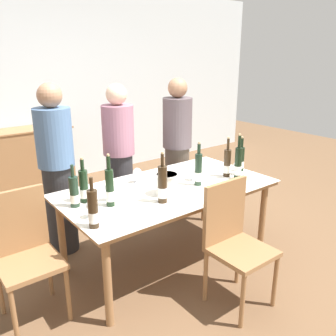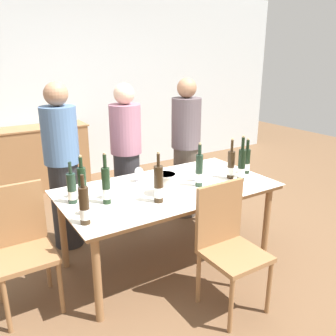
% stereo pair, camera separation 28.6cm
% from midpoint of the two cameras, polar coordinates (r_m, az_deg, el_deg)
% --- Properties ---
extents(ground_plane, '(12.00, 12.00, 0.00)m').
position_cam_midpoint_polar(ground_plane, '(3.46, -2.44, -14.51)').
color(ground_plane, brown).
extents(back_wall, '(8.00, 0.10, 2.80)m').
position_cam_midpoint_polar(back_wall, '(5.49, -20.40, 12.12)').
color(back_wall, silver).
rests_on(back_wall, ground_plane).
extents(sideboard_cabinet, '(1.59, 0.46, 0.90)m').
position_cam_midpoint_polar(sideboard_cabinet, '(5.22, -25.10, 0.58)').
color(sideboard_cabinet, '#996B42').
rests_on(sideboard_cabinet, ground_plane).
extents(dining_table, '(1.88, 1.00, 0.73)m').
position_cam_midpoint_polar(dining_table, '(3.16, -2.60, -4.24)').
color(dining_table, '#996B42').
rests_on(dining_table, ground_plane).
extents(ice_bucket, '(0.18, 0.18, 0.18)m').
position_cam_midpoint_polar(ice_bucket, '(2.95, -2.97, -2.55)').
color(ice_bucket, white).
rests_on(ice_bucket, dining_table).
extents(wine_bottle_0, '(0.06, 0.06, 0.40)m').
position_cam_midpoint_polar(wine_bottle_0, '(3.14, 2.31, -0.37)').
color(wine_bottle_0, '#1E3323').
rests_on(wine_bottle_0, dining_table).
extents(wine_bottle_1, '(0.08, 0.08, 0.41)m').
position_cam_midpoint_polar(wine_bottle_1, '(2.78, -3.83, -2.87)').
color(wine_bottle_1, '#332314').
rests_on(wine_bottle_1, dining_table).
extents(wine_bottle_2, '(0.07, 0.07, 0.37)m').
position_cam_midpoint_polar(wine_bottle_2, '(2.90, -16.12, -2.95)').
color(wine_bottle_2, black).
rests_on(wine_bottle_2, dining_table).
extents(wine_bottle_3, '(0.07, 0.07, 0.35)m').
position_cam_midpoint_polar(wine_bottle_3, '(3.58, 9.39, 1.36)').
color(wine_bottle_3, black).
rests_on(wine_bottle_3, dining_table).
extents(wine_bottle_4, '(0.07, 0.07, 0.34)m').
position_cam_midpoint_polar(wine_bottle_4, '(2.84, -17.64, -3.82)').
color(wine_bottle_4, '#1E3323').
rests_on(wine_bottle_4, dining_table).
extents(wine_bottle_5, '(0.07, 0.07, 0.42)m').
position_cam_midpoint_polar(wine_bottle_5, '(2.78, -12.24, -3.25)').
color(wine_bottle_5, black).
rests_on(wine_bottle_5, dining_table).
extents(wine_bottle_6, '(0.07, 0.07, 0.39)m').
position_cam_midpoint_polar(wine_bottle_6, '(3.40, 7.11, 0.69)').
color(wine_bottle_6, '#332314').
rests_on(wine_bottle_6, dining_table).
extents(wine_bottle_7, '(0.07, 0.07, 0.36)m').
position_cam_midpoint_polar(wine_bottle_7, '(2.48, -15.20, -6.59)').
color(wine_bottle_7, '#332314').
rests_on(wine_bottle_7, dining_table).
extents(wine_bottle_8, '(0.07, 0.07, 0.43)m').
position_cam_midpoint_polar(wine_bottle_8, '(3.34, 8.79, 0.66)').
color(wine_bottle_8, black).
rests_on(wine_bottle_8, dining_table).
extents(wine_glass_0, '(0.08, 0.08, 0.13)m').
position_cam_midpoint_polar(wine_glass_0, '(3.47, 8.77, 0.33)').
color(wine_glass_0, white).
rests_on(wine_glass_0, dining_table).
extents(wine_glass_1, '(0.08, 0.08, 0.14)m').
position_cam_midpoint_polar(wine_glass_1, '(3.24, -7.50, -0.81)').
color(wine_glass_1, white).
rests_on(wine_glass_1, dining_table).
extents(wine_glass_2, '(0.08, 0.08, 0.14)m').
position_cam_midpoint_polar(wine_glass_2, '(2.89, -12.21, -3.33)').
color(wine_glass_2, white).
rests_on(wine_glass_2, dining_table).
extents(wine_glass_3, '(0.09, 0.09, 0.14)m').
position_cam_midpoint_polar(wine_glass_3, '(3.27, 1.83, -0.41)').
color(wine_glass_3, white).
rests_on(wine_glass_3, dining_table).
extents(wine_glass_4, '(0.08, 0.08, 0.13)m').
position_cam_midpoint_polar(wine_glass_4, '(2.64, -15.40, -6.05)').
color(wine_glass_4, white).
rests_on(wine_glass_4, dining_table).
extents(wine_glass_5, '(0.07, 0.07, 0.13)m').
position_cam_midpoint_polar(wine_glass_5, '(2.98, 6.50, -2.51)').
color(wine_glass_5, white).
rests_on(wine_glass_5, dining_table).
extents(chair_left_end, '(0.42, 0.42, 0.94)m').
position_cam_midpoint_polar(chair_left_end, '(2.85, -24.84, -11.57)').
color(chair_left_end, '#996B42').
rests_on(chair_left_end, ground_plane).
extents(chair_near_front, '(0.42, 0.42, 0.96)m').
position_cam_midpoint_polar(chair_near_front, '(2.74, 7.51, -10.84)').
color(chair_near_front, '#996B42').
rests_on(chair_near_front, ground_plane).
extents(person_host, '(0.33, 0.33, 1.62)m').
position_cam_midpoint_polar(person_host, '(3.49, -19.61, -0.54)').
color(person_host, '#262628').
rests_on(person_host, ground_plane).
extents(person_guest_left, '(0.33, 0.33, 1.57)m').
position_cam_midpoint_polar(person_guest_left, '(3.83, -9.95, 1.45)').
color(person_guest_left, '#2D2D33').
rests_on(person_guest_left, ground_plane).
extents(person_guest_right, '(0.33, 0.33, 1.61)m').
position_cam_midpoint_polar(person_guest_right, '(4.08, -0.53, 3.02)').
color(person_guest_right, '#51473D').
rests_on(person_guest_right, ground_plane).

